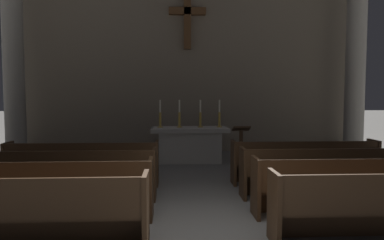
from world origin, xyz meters
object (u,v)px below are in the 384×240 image
at_px(candlestick_outer_right, 219,118).
at_px(lectern, 241,149).
at_px(pew_right_row_2, 352,186).
at_px(candlestick_outer_left, 160,118).
at_px(pew_left_row_4, 83,164).
at_px(altar, 190,144).
at_px(pew_left_row_1, 20,212).
at_px(pew_left_row_3, 69,175).
at_px(column_left_third, 13,47).
at_px(pew_right_row_3, 325,172).
at_px(candlestick_inner_right, 200,118).
at_px(pew_right_row_4, 304,162).
at_px(column_right_third, 356,50).
at_px(candlestick_inner_left, 179,118).
at_px(pew_left_row_2, 49,190).

distance_m(candlestick_outer_right, lectern, 1.46).
bearing_deg(pew_right_row_2, candlestick_outer_left, 124.39).
relative_size(pew_left_row_4, altar, 1.44).
xyz_separation_m(pew_left_row_1, pew_left_row_3, (0.00, 2.09, 0.00)).
height_order(column_left_third, candlestick_outer_left, column_left_third).
bearing_deg(pew_right_row_3, candlestick_inner_right, 119.54).
distance_m(pew_left_row_3, lectern, 4.41).
relative_size(pew_right_row_4, altar, 1.44).
height_order(pew_left_row_1, column_left_third, column_left_third).
bearing_deg(column_left_third, pew_left_row_4, -50.23).
distance_m(column_left_third, candlestick_outer_left, 4.90).
distance_m(pew_right_row_3, lectern, 2.72).
xyz_separation_m(pew_left_row_4, candlestick_outer_left, (1.53, 2.63, 0.79)).
bearing_deg(column_right_third, candlestick_outer_left, -172.72).
height_order(pew_left_row_1, candlestick_inner_left, candlestick_inner_left).
relative_size(pew_right_row_4, candlestick_outer_right, 4.03).
relative_size(pew_right_row_2, lectern, 2.75).
bearing_deg(altar, pew_left_row_3, -122.96).
xyz_separation_m(pew_left_row_3, column_right_third, (7.61, 4.45, 2.87)).
xyz_separation_m(pew_right_row_3, column_left_third, (-7.61, 4.45, 2.87)).
xyz_separation_m(candlestick_inner_right, candlestick_outer_right, (0.55, 0.00, 0.00)).
bearing_deg(pew_right_row_2, pew_left_row_2, 180.00).
bearing_deg(column_right_third, pew_right_row_2, -117.26).
bearing_deg(lectern, pew_left_row_1, -128.54).
bearing_deg(altar, column_left_third, 171.55).
bearing_deg(pew_left_row_2, pew_right_row_2, 0.00).
relative_size(pew_left_row_4, candlestick_inner_right, 4.03).
xyz_separation_m(pew_left_row_1, pew_left_row_2, (0.00, 1.05, 0.00)).
xyz_separation_m(candlestick_outer_right, lectern, (0.41, -1.20, -0.72)).
relative_size(pew_left_row_1, candlestick_outer_left, 4.03).
relative_size(pew_left_row_1, pew_left_row_3, 1.00).
xyz_separation_m(pew_left_row_4, pew_right_row_4, (4.77, 0.00, 0.00)).
bearing_deg(column_left_third, pew_left_row_3, -57.52).
relative_size(column_left_third, column_right_third, 1.00).
height_order(pew_left_row_3, lectern, lectern).
bearing_deg(column_right_third, pew_left_row_3, -149.64).
bearing_deg(pew_left_row_2, pew_right_row_4, 23.70).
xyz_separation_m(pew_left_row_2, pew_right_row_4, (4.77, 2.09, 0.00)).
xyz_separation_m(pew_left_row_2, altar, (2.38, 4.73, 0.06)).
bearing_deg(pew_left_row_3, pew_right_row_3, 0.00).
xyz_separation_m(column_right_third, candlestick_inner_right, (-4.92, -0.78, -2.08)).
xyz_separation_m(pew_left_row_1, column_right_third, (7.61, 6.55, 2.87)).
height_order(pew_right_row_3, candlestick_outer_right, candlestick_outer_right).
distance_m(pew_right_row_2, candlestick_inner_right, 5.23).
height_order(pew_right_row_3, candlestick_inner_right, candlestick_inner_right).
bearing_deg(pew_left_row_2, lectern, 44.07).
relative_size(pew_left_row_2, candlestick_inner_right, 4.03).
relative_size(pew_left_row_1, altar, 1.44).
height_order(pew_left_row_1, candlestick_outer_right, candlestick_outer_right).
bearing_deg(altar, lectern, -43.66).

